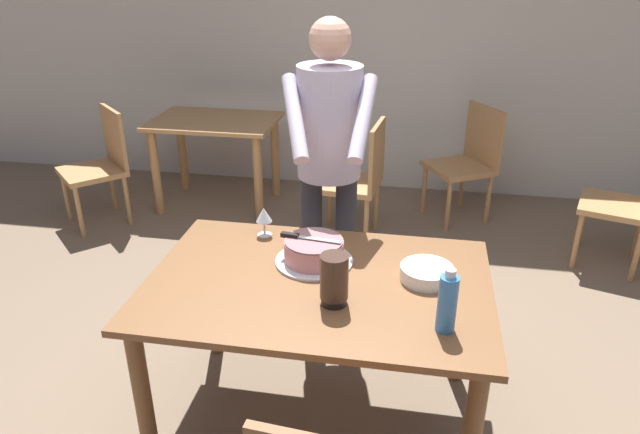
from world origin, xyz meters
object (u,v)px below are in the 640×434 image
object	(u,v)px
cake_knife	(298,236)
person_cutting_cake	(329,152)
plate_stack	(427,273)
background_table	(216,139)
background_chair_3	(101,162)
cake_on_platter	(314,252)
wine_glass_near	(264,216)
water_bottle	(447,303)
background_chair_0	(468,159)
background_chair_2	(630,200)
background_chair_1	(358,177)
hurricane_lamp	(334,280)
main_dining_table	(318,303)

from	to	relation	value
cake_knife	person_cutting_cake	size ratio (longest dim) A/B	0.16
cake_knife	plate_stack	bearing A→B (deg)	-7.06
cake_knife	person_cutting_cake	bearing A→B (deg)	84.75
background_table	background_chair_3	world-z (taller)	background_chair_3
cake_on_platter	wine_glass_near	xyz separation A→B (m)	(-0.28, 0.22, 0.05)
wine_glass_near	background_table	distance (m)	2.18
cake_on_platter	water_bottle	distance (m)	0.69
plate_stack	background_chair_0	distance (m)	2.37
plate_stack	background_chair_2	world-z (taller)	background_chair_2
background_chair_1	cake_on_platter	bearing A→B (deg)	-90.09
background_chair_2	wine_glass_near	bearing A→B (deg)	-146.01
plate_stack	background_chair_3	size ratio (longest dim) A/B	0.24
hurricane_lamp	person_cutting_cake	distance (m)	0.89
background_chair_1	background_chair_2	world-z (taller)	same
background_chair_3	water_bottle	bearing A→B (deg)	-39.46
main_dining_table	person_cutting_cake	bearing A→B (deg)	95.56
main_dining_table	background_chair_3	xyz separation A→B (m)	(-2.04, 1.85, -0.15)
main_dining_table	background_table	world-z (taller)	main_dining_table
person_cutting_cake	background_chair_0	xyz separation A→B (m)	(0.82, 1.73, -0.58)
plate_stack	hurricane_lamp	size ratio (longest dim) A/B	1.05
water_bottle	person_cutting_cake	bearing A→B (deg)	121.46
water_bottle	person_cutting_cake	size ratio (longest dim) A/B	0.15
main_dining_table	person_cutting_cake	xyz separation A→B (m)	(-0.07, 0.69, 0.44)
background_table	main_dining_table	bearing A→B (deg)	-61.29
cake_on_platter	background_table	distance (m)	2.50
main_dining_table	cake_on_platter	world-z (taller)	cake_on_platter
water_bottle	hurricane_lamp	xyz separation A→B (m)	(-0.42, 0.10, -0.01)
cake_on_platter	background_chair_3	bearing A→B (deg)	139.61
hurricane_lamp	background_chair_0	xyz separation A→B (m)	(0.67, 2.57, -0.37)
water_bottle	background_chair_1	size ratio (longest dim) A/B	0.28
plate_stack	background_chair_3	xyz separation A→B (m)	(-2.48, 1.76, -0.29)
cake_knife	background_chair_2	bearing A→B (deg)	40.70
hurricane_lamp	background_chair_1	xyz separation A→B (m)	(-0.13, 2.04, -0.37)
background_chair_2	background_chair_3	bearing A→B (deg)	178.98
main_dining_table	background_chair_2	xyz separation A→B (m)	(1.77, 1.78, -0.15)
background_chair_0	background_chair_1	world-z (taller)	same
water_bottle	background_chair_0	world-z (taller)	water_bottle
wine_glass_near	background_chair_0	size ratio (longest dim) A/B	0.16
main_dining_table	water_bottle	distance (m)	0.61
water_bottle	background_table	size ratio (longest dim) A/B	0.25
cake_on_platter	plate_stack	bearing A→B (deg)	-7.03
hurricane_lamp	background_chair_2	bearing A→B (deg)	49.04
main_dining_table	background_chair_2	size ratio (longest dim) A/B	1.58
background_chair_3	hurricane_lamp	bearing A→B (deg)	-43.22
plate_stack	background_chair_3	world-z (taller)	background_chair_3
water_bottle	cake_on_platter	bearing A→B (deg)	144.10
background_table	background_chair_2	world-z (taller)	background_chair_2
water_bottle	background_chair_3	size ratio (longest dim) A/B	0.28
wine_glass_near	hurricane_lamp	world-z (taller)	hurricane_lamp
cake_on_platter	background_chair_1	world-z (taller)	background_chair_1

